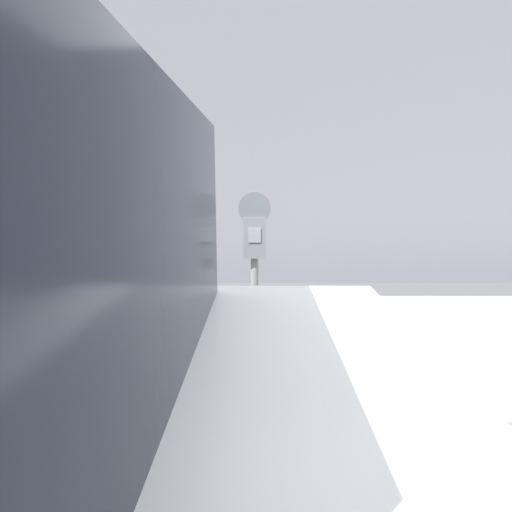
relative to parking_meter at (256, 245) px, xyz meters
name	(u,v)px	position (x,y,z in m)	size (l,w,h in m)	color
sidewalk	(223,342)	(-0.33, 0.93, -1.14)	(24.00, 2.80, 0.11)	#BCB7AD
building_facade	(235,71)	(-0.33, 3.55, 2.03)	(24.00, 0.30, 6.45)	gray
parking_meter	(256,245)	(0.00, 0.00, 0.00)	(0.22, 0.15, 1.46)	gray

